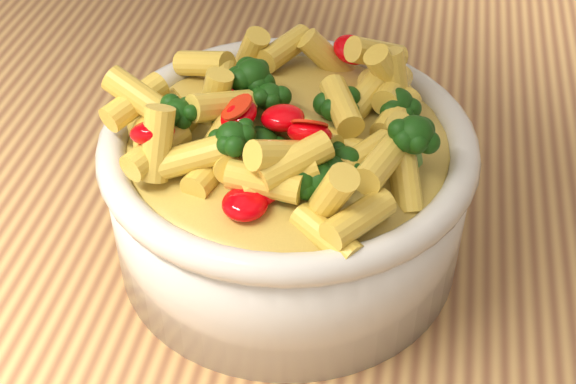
# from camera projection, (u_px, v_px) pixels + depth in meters

# --- Properties ---
(table) EXTENTS (1.20, 0.80, 0.90)m
(table) POSITION_uv_depth(u_px,v_px,m) (365.00, 321.00, 0.63)
(table) COLOR tan
(table) RESTS_ON ground
(serving_bowl) EXTENTS (0.23, 0.23, 0.10)m
(serving_bowl) POSITION_uv_depth(u_px,v_px,m) (288.00, 191.00, 0.52)
(serving_bowl) COLOR silver
(serving_bowl) RESTS_ON table
(pasta_salad) EXTENTS (0.18, 0.18, 0.04)m
(pasta_salad) POSITION_uv_depth(u_px,v_px,m) (288.00, 112.00, 0.48)
(pasta_salad) COLOR #FFD850
(pasta_salad) RESTS_ON serving_bowl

